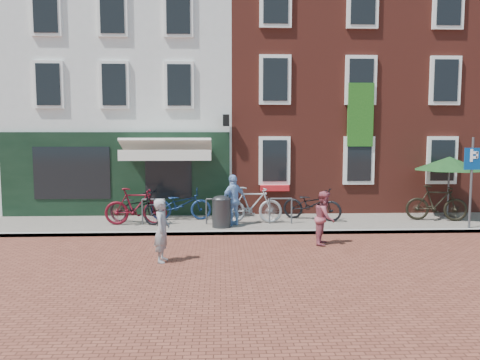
{
  "coord_description": "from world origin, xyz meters",
  "views": [
    {
      "loc": [
        -1.44,
        -13.5,
        2.94
      ],
      "look_at": [
        -0.83,
        0.41,
        1.57
      ],
      "focal_mm": 35.3,
      "sensor_mm": 36.0,
      "label": 1
    }
  ],
  "objects_px": {
    "parking_sign": "(472,171)",
    "bicycle_2": "(181,204)",
    "woman": "(162,230)",
    "cafe_person": "(234,200)",
    "litter_bin": "(221,210)",
    "bicycle_5": "(436,203)",
    "boy": "(325,218)",
    "bicycle_4": "(312,204)",
    "parasol": "(450,161)",
    "bicycle_1": "(136,206)",
    "bicycle_3": "(252,205)",
    "bicycle_0": "(135,207)"
  },
  "relations": [
    {
      "from": "bicycle_2",
      "to": "bicycle_4",
      "type": "height_order",
      "value": "same"
    },
    {
      "from": "bicycle_3",
      "to": "bicycle_5",
      "type": "relative_size",
      "value": 1.0
    },
    {
      "from": "litter_bin",
      "to": "bicycle_0",
      "type": "bearing_deg",
      "value": 165.86
    },
    {
      "from": "parasol",
      "to": "bicycle_5",
      "type": "bearing_deg",
      "value": -144.51
    },
    {
      "from": "bicycle_5",
      "to": "cafe_person",
      "type": "bearing_deg",
      "value": 106.65
    },
    {
      "from": "parking_sign",
      "to": "bicycle_0",
      "type": "relative_size",
      "value": 1.38
    },
    {
      "from": "woman",
      "to": "bicycle_0",
      "type": "relative_size",
      "value": 0.74
    },
    {
      "from": "litter_bin",
      "to": "woman",
      "type": "distance_m",
      "value": 3.76
    },
    {
      "from": "parasol",
      "to": "bicycle_2",
      "type": "distance_m",
      "value": 9.07
    },
    {
      "from": "parking_sign",
      "to": "bicycle_4",
      "type": "distance_m",
      "value": 4.92
    },
    {
      "from": "bicycle_2",
      "to": "bicycle_4",
      "type": "distance_m",
      "value": 4.34
    },
    {
      "from": "bicycle_4",
      "to": "parasol",
      "type": "bearing_deg",
      "value": -60.8
    },
    {
      "from": "bicycle_0",
      "to": "litter_bin",
      "type": "bearing_deg",
      "value": -77.24
    },
    {
      "from": "woman",
      "to": "cafe_person",
      "type": "relative_size",
      "value": 0.92
    },
    {
      "from": "parasol",
      "to": "bicycle_3",
      "type": "relative_size",
      "value": 1.21
    },
    {
      "from": "boy",
      "to": "bicycle_4",
      "type": "xyz_separation_m",
      "value": [
        0.26,
        3.03,
        -0.09
      ]
    },
    {
      "from": "cafe_person",
      "to": "bicycle_3",
      "type": "xyz_separation_m",
      "value": [
        0.6,
        0.33,
        -0.21
      ]
    },
    {
      "from": "parking_sign",
      "to": "bicycle_2",
      "type": "relative_size",
      "value": 1.38
    },
    {
      "from": "bicycle_4",
      "to": "parking_sign",
      "type": "bearing_deg",
      "value": -81.05
    },
    {
      "from": "litter_bin",
      "to": "parking_sign",
      "type": "relative_size",
      "value": 0.38
    },
    {
      "from": "bicycle_0",
      "to": "bicycle_3",
      "type": "relative_size",
      "value": 1.03
    },
    {
      "from": "bicycle_5",
      "to": "bicycle_3",
      "type": "bearing_deg",
      "value": 103.94
    },
    {
      "from": "bicycle_0",
      "to": "bicycle_3",
      "type": "height_order",
      "value": "bicycle_3"
    },
    {
      "from": "bicycle_3",
      "to": "boy",
      "type": "bearing_deg",
      "value": -144.79
    },
    {
      "from": "bicycle_1",
      "to": "bicycle_4",
      "type": "xyz_separation_m",
      "value": [
        5.68,
        0.61,
        -0.06
      ]
    },
    {
      "from": "boy",
      "to": "bicycle_2",
      "type": "bearing_deg",
      "value": 70.3
    },
    {
      "from": "woman",
      "to": "bicycle_0",
      "type": "bearing_deg",
      "value": 22.47
    },
    {
      "from": "litter_bin",
      "to": "bicycle_4",
      "type": "bearing_deg",
      "value": 19.97
    },
    {
      "from": "boy",
      "to": "cafe_person",
      "type": "relative_size",
      "value": 0.9
    },
    {
      "from": "litter_bin",
      "to": "bicycle_2",
      "type": "relative_size",
      "value": 0.52
    },
    {
      "from": "litter_bin",
      "to": "bicycle_5",
      "type": "bearing_deg",
      "value": 6.12
    },
    {
      "from": "cafe_person",
      "to": "bicycle_5",
      "type": "distance_m",
      "value": 6.69
    },
    {
      "from": "boy",
      "to": "bicycle_5",
      "type": "relative_size",
      "value": 0.74
    },
    {
      "from": "litter_bin",
      "to": "bicycle_2",
      "type": "distance_m",
      "value": 1.84
    },
    {
      "from": "woman",
      "to": "cafe_person",
      "type": "distance_m",
      "value": 4.17
    },
    {
      "from": "woman",
      "to": "boy",
      "type": "distance_m",
      "value": 4.41
    },
    {
      "from": "parasol",
      "to": "bicycle_1",
      "type": "bearing_deg",
      "value": -176.17
    },
    {
      "from": "parasol",
      "to": "bicycle_1",
      "type": "relative_size",
      "value": 1.21
    },
    {
      "from": "litter_bin",
      "to": "bicycle_3",
      "type": "xyz_separation_m",
      "value": [
        0.98,
        0.61,
        0.04
      ]
    },
    {
      "from": "boy",
      "to": "cafe_person",
      "type": "distance_m",
      "value": 3.24
    },
    {
      "from": "parasol",
      "to": "bicycle_1",
      "type": "distance_m",
      "value": 10.42
    },
    {
      "from": "woman",
      "to": "bicycle_4",
      "type": "distance_m",
      "value": 6.35
    },
    {
      "from": "parking_sign",
      "to": "bicycle_3",
      "type": "distance_m",
      "value": 6.71
    },
    {
      "from": "bicycle_5",
      "to": "bicycle_0",
      "type": "bearing_deg",
      "value": 103.0
    },
    {
      "from": "parasol",
      "to": "woman",
      "type": "height_order",
      "value": "parasol"
    },
    {
      "from": "boy",
      "to": "bicycle_0",
      "type": "xyz_separation_m",
      "value": [
        -5.46,
        2.62,
        -0.09
      ]
    },
    {
      "from": "cafe_person",
      "to": "bicycle_3",
      "type": "height_order",
      "value": "cafe_person"
    },
    {
      "from": "boy",
      "to": "bicycle_1",
      "type": "bearing_deg",
      "value": 84.49
    },
    {
      "from": "boy",
      "to": "bicycle_1",
      "type": "relative_size",
      "value": 0.74
    },
    {
      "from": "woman",
      "to": "bicycle_2",
      "type": "relative_size",
      "value": 0.74
    }
  ]
}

